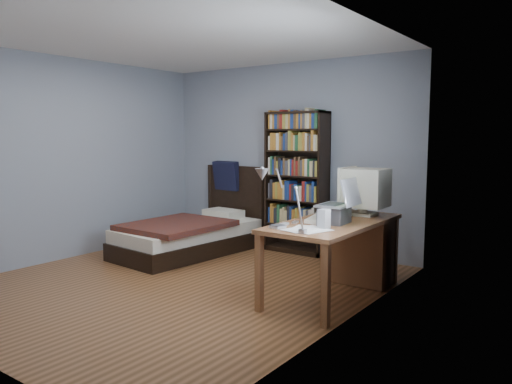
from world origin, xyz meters
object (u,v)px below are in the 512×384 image
(soda_can, at_px, (330,211))
(crt_monitor, at_px, (364,189))
(keyboard, at_px, (320,219))
(bed, at_px, (193,233))
(desk, at_px, (353,245))
(bookshelf, at_px, (296,182))
(desk_lamp, at_px, (269,181))
(speaker, at_px, (324,219))
(laptop, at_px, (336,211))

(soda_can, bearing_deg, crt_monitor, 54.53)
(keyboard, height_order, soda_can, soda_can)
(bed, bearing_deg, soda_can, -10.04)
(desk, height_order, bookshelf, bookshelf)
(crt_monitor, height_order, desk_lamp, desk_lamp)
(speaker, xyz_separation_m, bed, (-2.45, 0.96, -0.56))
(laptop, height_order, keyboard, laptop)
(speaker, bearing_deg, bed, 167.63)
(desk_lamp, bearing_deg, crt_monitor, 85.37)
(laptop, height_order, soda_can, laptop)
(keyboard, distance_m, bookshelf, 1.82)
(laptop, bearing_deg, soda_can, 126.98)
(desk, distance_m, laptop, 0.70)
(soda_can, bearing_deg, desk_lamp, -85.41)
(crt_monitor, bearing_deg, desk_lamp, -94.63)
(keyboard, xyz_separation_m, speaker, (0.22, -0.33, 0.07))
(desk_lamp, bearing_deg, bed, 145.13)
(crt_monitor, bearing_deg, soda_can, -125.47)
(desk, bearing_deg, desk_lamp, -91.40)
(crt_monitor, relative_size, keyboard, 1.03)
(bookshelf, relative_size, bed, 0.88)
(soda_can, bearing_deg, laptop, -53.02)
(desk, distance_m, bed, 2.35)
(desk, relative_size, bed, 0.77)
(laptop, relative_size, speaker, 2.50)
(bed, bearing_deg, keyboard, -15.62)
(desk_lamp, distance_m, keyboard, 1.08)
(crt_monitor, relative_size, desk_lamp, 0.86)
(desk, relative_size, desk_lamp, 2.86)
(crt_monitor, xyz_separation_m, keyboard, (-0.20, -0.54, -0.26))
(desk, relative_size, speaker, 9.50)
(soda_can, bearing_deg, speaker, -67.33)
(desk, relative_size, laptop, 3.80)
(laptop, bearing_deg, desk_lamp, -96.67)
(desk, relative_size, bookshelf, 0.87)
(desk, height_order, speaker, speaker)
(keyboard, xyz_separation_m, bed, (-2.23, 0.62, -0.49))
(crt_monitor, bearing_deg, desk, -152.71)
(soda_can, bearing_deg, keyboard, -85.04)
(crt_monitor, xyz_separation_m, soda_can, (-0.22, -0.31, -0.21))
(desk, xyz_separation_m, laptop, (0.07, -0.54, 0.43))
(soda_can, distance_m, bookshelf, 1.63)
(desk_lamp, height_order, bookshelf, bookshelf)
(bookshelf, bearing_deg, desk, -36.72)
(desk, xyz_separation_m, soda_can, (-0.13, -0.27, 0.38))
(desk_lamp, xyz_separation_m, bed, (-2.31, 1.61, -0.93))
(laptop, distance_m, desk_lamp, 1.01)
(desk, height_order, bed, bed)
(desk, xyz_separation_m, speaker, (0.10, -0.83, 0.40))
(keyboard, height_order, bookshelf, bookshelf)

